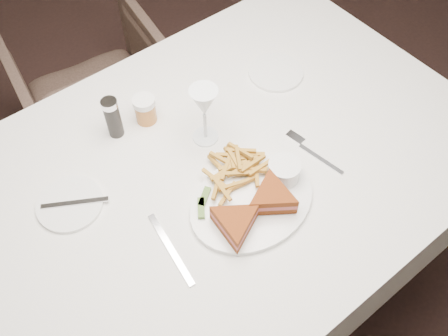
% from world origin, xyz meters
% --- Properties ---
extents(table, '(1.56, 1.15, 0.75)m').
position_xyz_m(table, '(-0.08, 0.34, 0.38)').
color(table, silver).
rests_on(table, ground).
extents(chair_far, '(0.58, 0.55, 0.60)m').
position_xyz_m(chair_far, '(-0.15, 1.23, 0.30)').
color(chair_far, '#48352C').
rests_on(chair_far, ground).
extents(table_setting, '(0.84, 0.57, 0.18)m').
position_xyz_m(table_setting, '(-0.07, 0.29, 0.79)').
color(table_setting, white).
rests_on(table_setting, table).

